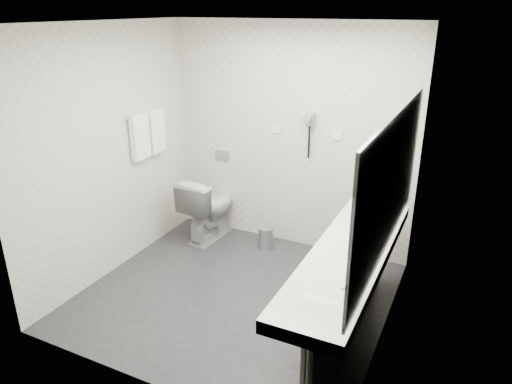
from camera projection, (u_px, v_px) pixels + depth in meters
The scene contains 30 objects.
floor at pixel (235, 295), 4.61m from camera, with size 2.80×2.80×0.00m, color #27262B.
ceiling at pixel (230, 22), 3.69m from camera, with size 2.80×2.80×0.00m, color silver.
wall_back at pixel (289, 139), 5.24m from camera, with size 2.80×2.80×0.00m, color beige.
wall_front at pixel (138, 233), 3.06m from camera, with size 2.80×2.80×0.00m, color beige.
wall_left at pixel (109, 154), 4.72m from camera, with size 2.60×2.60×0.00m, color beige.
wall_right at pixel (396, 200), 3.58m from camera, with size 2.60×2.60×0.00m, color beige.
vanity_counter at pixel (349, 257), 3.69m from camera, with size 0.55×2.20×0.10m, color silver.
vanity_panel at pixel (348, 303), 3.84m from camera, with size 0.03×2.15×0.75m, color gray.
vanity_post_far at pixel (380, 249), 4.70m from camera, with size 0.06×0.06×0.75m, color silver.
mirror at pixel (392, 184), 3.35m from camera, with size 0.02×2.20×1.05m, color #B2BCC6.
basin_near at pixel (323, 295), 3.13m from camera, with size 0.40×0.31×0.05m, color silver.
basin_far at pixel (369, 221), 4.22m from camera, with size 0.40×0.31×0.05m, color silver.
faucet_near at pixel (353, 291), 3.02m from camera, with size 0.04×0.04×0.15m, color silver.
faucet_far at pixel (392, 215), 4.11m from camera, with size 0.04×0.04×0.15m, color silver.
soap_bottle_a at pixel (370, 244), 3.67m from camera, with size 0.05×0.05×0.11m, color beige.
soap_bottle_b at pixel (358, 242), 3.70m from camera, with size 0.08×0.08×0.10m, color beige.
glass_left at pixel (372, 237), 3.76m from camera, with size 0.06×0.06×0.11m, color silver.
glass_right at pixel (378, 229), 3.89m from camera, with size 0.06×0.06×0.12m, color silver.
toilet at pixel (209, 207), 5.63m from camera, with size 0.43×0.77×0.78m, color silver.
flush_plate at pixel (222, 155), 5.68m from camera, with size 0.18×0.02×0.12m, color #B2B5BA.
pedal_bin at pixel (266, 238), 5.47m from camera, with size 0.17×0.17×0.24m, color #B2B5BA.
bin_lid at pixel (266, 228), 5.42m from camera, with size 0.17×0.17×0.01m, color #B2B5BA.
towel_rail at pixel (146, 114), 5.05m from camera, with size 0.02×0.02×0.62m, color silver.
towel_near at pixel (140, 137), 5.01m from camera, with size 0.07×0.24×0.48m, color white.
towel_far at pixel (156, 131), 5.24m from camera, with size 0.07×0.24×0.48m, color white.
dryer_cradle at pixel (310, 119), 5.02m from camera, with size 0.10×0.04×0.14m, color gray.
dryer_barrel at pixel (308, 118), 4.95m from camera, with size 0.08×0.08×0.14m, color gray.
dryer_cord at pixel (309, 142), 5.10m from camera, with size 0.02×0.02×0.35m, color black.
switch_plate_a at pixel (276, 129), 5.25m from camera, with size 0.09×0.02×0.09m, color silver.
switch_plate_b at pixel (337, 136), 4.97m from camera, with size 0.09×0.02×0.09m, color silver.
Camera 1 is at (1.89, -3.44, 2.62)m, focal length 33.26 mm.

